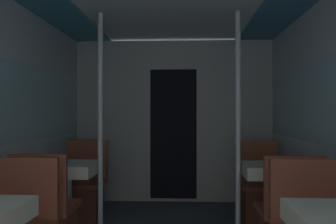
{
  "coord_description": "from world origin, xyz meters",
  "views": [
    {
      "loc": [
        0.17,
        -1.35,
        1.23
      ],
      "look_at": [
        -0.03,
        2.94,
        1.24
      ],
      "focal_mm": 40.0,
      "sensor_mm": 36.0,
      "label": 1
    }
  ],
  "objects": [
    {
      "name": "chair_right_far_1",
      "position": [
        1.01,
        2.92,
        0.27
      ],
      "size": [
        0.48,
        0.48,
        0.9
      ],
      "rotation": [
        0.0,
        0.0,
        3.14
      ],
      "color": "brown",
      "rests_on": "ground_plane"
    },
    {
      "name": "support_pole_right_1",
      "position": [
        0.68,
        2.35,
        1.11
      ],
      "size": [
        0.05,
        0.05,
        2.22
      ],
      "color": "silver",
      "rests_on": "ground_plane"
    },
    {
      "name": "support_pole_left_1",
      "position": [
        -0.68,
        2.35,
        1.11
      ],
      "size": [
        0.05,
        0.05,
        2.22
      ],
      "color": "silver",
      "rests_on": "ground_plane"
    },
    {
      "name": "wall_right",
      "position": [
        1.38,
        1.77,
        1.14
      ],
      "size": [
        0.05,
        6.33,
        2.22
      ],
      "color": "silver",
      "rests_on": "ground_plane"
    },
    {
      "name": "dining_table_left_1",
      "position": [
        -1.01,
        2.35,
        0.62
      ],
      "size": [
        0.57,
        0.57,
        0.73
      ],
      "color": "#4C4C51",
      "rests_on": "ground_plane"
    },
    {
      "name": "chair_left_far_1",
      "position": [
        -1.01,
        2.92,
        0.27
      ],
      "size": [
        0.48,
        0.48,
        0.9
      ],
      "rotation": [
        0.0,
        0.0,
        3.14
      ],
      "color": "brown",
      "rests_on": "ground_plane"
    },
    {
      "name": "bulkhead_far",
      "position": [
        0.0,
        3.85,
        1.11
      ],
      "size": [
        2.71,
        0.09,
        2.22
      ],
      "color": "#A8A8A3",
      "rests_on": "ground_plane"
    },
    {
      "name": "wall_left",
      "position": [
        -1.38,
        1.77,
        1.14
      ],
      "size": [
        0.05,
        6.33,
        2.22
      ],
      "color": "silver",
      "rests_on": "ground_plane"
    },
    {
      "name": "dining_table_right_1",
      "position": [
        1.01,
        2.35,
        0.62
      ],
      "size": [
        0.57,
        0.57,
        0.73
      ],
      "color": "#4C4C51",
      "rests_on": "ground_plane"
    }
  ]
}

